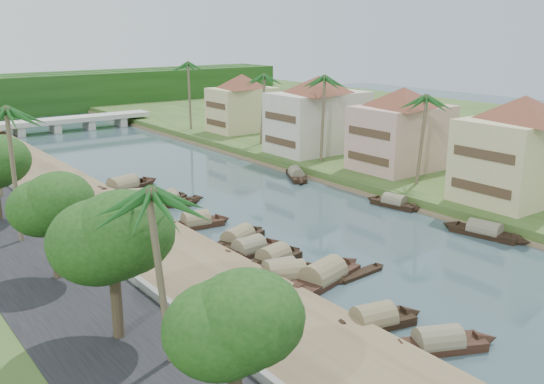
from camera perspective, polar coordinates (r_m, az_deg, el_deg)
ground at (r=51.99m, az=8.66°, el=-4.81°), size 220.00×220.00×0.00m
left_bank at (r=59.85m, az=-16.49°, el=-2.17°), size 10.00×180.00×0.80m
right_bank at (r=78.35m, az=8.13°, el=2.52°), size 16.00×180.00×1.20m
retaining_wall at (r=58.37m, az=-20.41°, el=-1.98°), size 0.40×180.00×1.10m
far_right_fill at (r=107.30m, az=22.39°, el=4.94°), size 60.00×220.00×1.15m
treeline at (r=139.21m, az=-22.19°, el=8.52°), size 120.00×14.00×8.00m
bridge at (r=112.81m, az=-18.33°, el=6.37°), size 28.00×4.00×2.40m
building_near at (r=63.88m, az=22.34°, el=3.93°), size 14.85×14.85×10.20m
building_mid at (r=74.00m, az=12.12°, el=5.95°), size 14.11×14.11×9.70m
building_far at (r=83.07m, az=4.37°, el=7.41°), size 15.59×15.59×10.20m
building_distant at (r=99.51m, az=-2.84°, el=8.44°), size 12.62×12.62×9.20m
sampan_0 at (r=36.52m, az=15.36°, el=-13.58°), size 7.55×4.58×2.03m
sampan_1 at (r=38.17m, az=9.53°, el=-11.87°), size 7.44×3.22×2.17m
sampan_2 at (r=43.87m, az=4.82°, el=-7.97°), size 9.74×4.22×2.48m
sampan_3 at (r=44.81m, az=0.74°, el=-7.43°), size 6.86×2.84×1.86m
sampan_4 at (r=43.90m, az=1.34°, el=-7.91°), size 7.97×4.68×2.25m
sampan_5 at (r=46.98m, az=0.16°, el=-6.31°), size 6.98×3.04×2.18m
sampan_6 at (r=48.89m, az=-2.16°, el=-5.44°), size 7.06×2.11×2.10m
sampan_7 at (r=51.28m, az=-3.21°, el=-4.44°), size 8.00×4.49×2.13m
sampan_8 at (r=55.84m, az=-7.16°, el=-2.88°), size 7.13×2.64×2.17m
sampan_9 at (r=62.68m, az=-10.11°, el=-0.98°), size 7.81×3.99×1.99m
sampan_10 at (r=64.70m, az=-12.15°, el=-0.57°), size 7.64×4.58×2.12m
sampan_11 at (r=63.31m, az=-9.91°, el=-0.80°), size 7.01×4.72×2.07m
sampan_12 at (r=70.39m, az=-13.82°, el=0.62°), size 9.70×3.38×2.26m
sampan_13 at (r=69.53m, az=-13.81°, el=0.44°), size 8.74×4.29×2.34m
sampan_14 at (r=56.14m, az=19.37°, el=-3.56°), size 3.12×8.31×2.01m
sampan_15 at (r=62.80m, az=11.46°, el=-1.02°), size 2.68×6.89×1.86m
sampan_16 at (r=73.16m, az=2.30°, el=1.60°), size 5.02×7.60×1.95m
canoe_1 at (r=45.46m, az=8.22°, el=-7.67°), size 5.74×1.31×0.92m
canoe_2 at (r=64.03m, az=-8.98°, el=-0.87°), size 6.33×1.60×0.91m
palm_1 at (r=66.48m, az=14.02°, el=8.46°), size 3.20×3.20×10.89m
palm_2 at (r=75.90m, az=4.83°, el=10.51°), size 3.20×3.20×12.07m
palm_3 at (r=87.80m, az=-1.01°, el=10.74°), size 3.20×3.20×11.34m
palm_4 at (r=28.79m, az=-10.48°, el=-0.23°), size 3.20×3.20×10.48m
palm_5 at (r=49.68m, az=-23.68°, el=6.85°), size 3.20×3.20×11.91m
palm_7 at (r=101.41m, az=-7.86°, el=11.77°), size 3.20×3.20×12.37m
tree_0 at (r=23.22m, az=-3.62°, el=-12.46°), size 4.41×4.41×7.43m
tree_1 at (r=32.72m, az=-14.84°, el=-4.24°), size 5.47×5.47×7.99m
tree_2 at (r=42.14m, az=-20.05°, el=-1.19°), size 4.64×4.64×7.03m
tree_6 at (r=87.90m, az=5.99°, el=7.68°), size 4.07×4.07×6.79m
person_near at (r=39.12m, az=-2.28°, el=-8.89°), size 0.76×0.76×1.79m
person_far at (r=53.81m, az=-12.45°, el=-2.48°), size 0.99×0.91×1.64m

